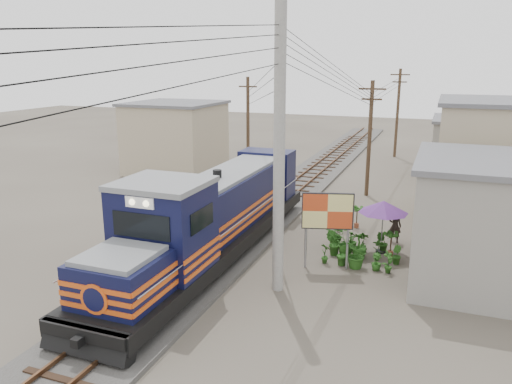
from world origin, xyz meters
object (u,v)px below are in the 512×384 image
at_px(billboard, 328,213).
at_px(vendor, 395,226).
at_px(market_umbrella, 384,207).
at_px(locomotive, 212,218).

bearing_deg(billboard, vendor, 44.88).
xyz_separation_m(billboard, vendor, (2.27, 4.06, -1.53)).
xyz_separation_m(market_umbrella, vendor, (0.41, 1.56, -1.29)).
height_order(locomotive, market_umbrella, locomotive).
bearing_deg(locomotive, vendor, 34.20).
bearing_deg(market_umbrella, vendor, 75.29).
relative_size(billboard, market_umbrella, 1.20).
height_order(billboard, market_umbrella, billboard).
xyz_separation_m(locomotive, market_umbrella, (6.57, 3.18, 0.29)).
bearing_deg(vendor, market_umbrella, 78.07).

